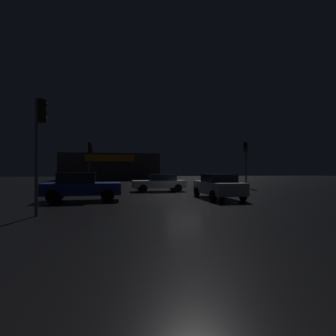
% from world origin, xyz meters
% --- Properties ---
extents(ground_plane, '(120.00, 120.00, 0.00)m').
position_xyz_m(ground_plane, '(0.00, 0.00, 0.00)').
color(ground_plane, black).
extents(store_building, '(16.85, 9.98, 4.64)m').
position_xyz_m(store_building, '(-5.72, 32.90, 2.32)').
color(store_building, '#4C4742').
rests_on(store_building, ground).
extents(traffic_signal_opposite, '(0.42, 0.43, 4.35)m').
position_xyz_m(traffic_signal_opposite, '(-7.19, 7.95, 3.28)').
color(traffic_signal_opposite, '#595B60').
rests_on(traffic_signal_opposite, ground).
extents(traffic_signal_cross_left, '(0.42, 0.42, 4.39)m').
position_xyz_m(traffic_signal_cross_left, '(-7.63, -7.96, 3.25)').
color(traffic_signal_cross_left, '#595B60').
rests_on(traffic_signal_cross_left, ground).
extents(traffic_signal_cross_right, '(0.43, 0.41, 4.55)m').
position_xyz_m(traffic_signal_cross_right, '(8.08, 6.87, 3.18)').
color(traffic_signal_cross_right, '#595B60').
rests_on(traffic_signal_cross_right, ground).
extents(car_near, '(4.30, 2.16, 1.38)m').
position_xyz_m(car_near, '(-1.29, 3.12, 0.72)').
color(car_near, '#B7B7BF').
rests_on(car_near, ground).
extents(car_far, '(4.25, 2.13, 1.58)m').
position_xyz_m(car_far, '(-6.71, -2.97, 0.82)').
color(car_far, navy).
rests_on(car_far, ground).
extents(car_crossing, '(2.04, 4.47, 1.48)m').
position_xyz_m(car_crossing, '(1.26, -3.28, 0.76)').
color(car_crossing, '#B7B7BF').
rests_on(car_crossing, ground).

